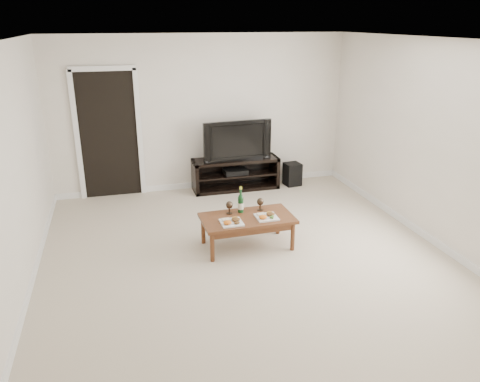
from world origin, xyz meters
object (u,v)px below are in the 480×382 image
(media_console, at_px, (236,174))
(coffee_table, at_px, (247,232))
(television, at_px, (235,139))
(subwoofer, at_px, (292,174))

(media_console, bearing_deg, coffee_table, -100.79)
(media_console, xyz_separation_m, television, (0.00, 0.00, 0.61))
(media_console, distance_m, subwoofer, 1.04)
(media_console, bearing_deg, television, 0.00)
(media_console, distance_m, coffee_table, 2.23)
(subwoofer, height_order, coffee_table, coffee_table)
(television, relative_size, subwoofer, 2.93)
(subwoofer, bearing_deg, television, 169.66)
(television, height_order, subwoofer, television)
(television, height_order, coffee_table, television)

